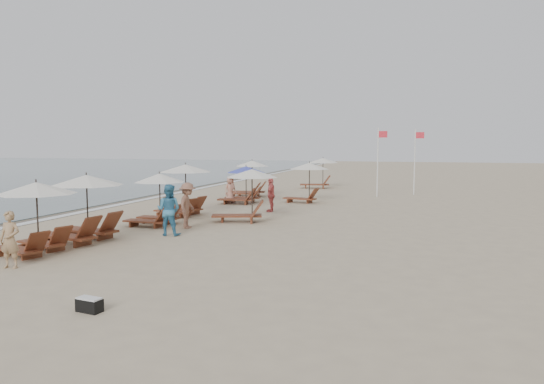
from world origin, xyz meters
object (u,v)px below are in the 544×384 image
(inland_station_2, at_px, (319,171))
(duffel_bag, at_px, (89,305))
(inland_station_0, at_px, (245,191))
(inland_station_1, at_px, (306,177))
(lounger_station_0, at_px, (32,215))
(lounger_station_4, at_px, (242,185))
(beachgoer_mid_a, at_px, (169,210))
(lounger_station_3, at_px, (182,188))
(beachgoer_near, at_px, (10,240))
(beachgoer_far_b, at_px, (230,190))
(beachgoer_mid_b, at_px, (188,205))
(lounger_station_2, at_px, (155,199))
(beachgoer_far_a, at_px, (271,195))
(flag_pole_near, at_px, (378,159))
(lounger_station_1, at_px, (81,210))
(lounger_station_5, at_px, (248,180))

(inland_station_2, bearing_deg, duffel_bag, -87.68)
(inland_station_0, relative_size, inland_station_1, 1.08)
(inland_station_0, distance_m, duffel_bag, 11.95)
(lounger_station_0, relative_size, lounger_station_4, 0.98)
(beachgoer_mid_a, height_order, duffel_bag, beachgoer_mid_a)
(lounger_station_3, distance_m, inland_station_0, 3.53)
(beachgoer_near, distance_m, beachgoer_far_b, 15.68)
(inland_station_1, relative_size, beachgoer_mid_b, 1.46)
(beachgoer_near, xyz_separation_m, beachgoer_far_b, (0.17, 15.68, -0.03))
(lounger_station_4, xyz_separation_m, duffel_bag, (3.36, -18.12, -0.85))
(lounger_station_4, relative_size, inland_station_0, 0.90)
(inland_station_1, relative_size, beachgoer_mid_a, 1.42)
(duffel_bag, bearing_deg, beachgoer_mid_b, 104.78)
(lounger_station_2, bearing_deg, inland_station_0, 31.45)
(beachgoer_far_a, distance_m, flag_pole_near, 9.67)
(lounger_station_2, distance_m, beachgoer_mid_b, 1.58)
(beachgoer_mid_a, distance_m, flag_pole_near, 16.85)
(beachgoer_near, bearing_deg, lounger_station_1, 89.53)
(lounger_station_0, relative_size, beachgoer_near, 1.64)
(inland_station_1, xyz_separation_m, duffel_bag, (0.04, -19.44, -1.29))
(beachgoer_far_a, distance_m, duffel_bag, 15.24)
(lounger_station_2, height_order, duffel_bag, lounger_station_2)
(lounger_station_2, distance_m, flag_pole_near, 15.81)
(lounger_station_0, height_order, lounger_station_5, lounger_station_5)
(lounger_station_1, height_order, lounger_station_3, lounger_station_3)
(lounger_station_3, height_order, inland_station_1, lounger_station_3)
(beachgoer_far_a, bearing_deg, duffel_bag, -0.05)
(lounger_station_4, bearing_deg, beachgoer_near, -93.17)
(lounger_station_3, relative_size, beachgoer_near, 1.73)
(lounger_station_4, relative_size, lounger_station_5, 0.99)
(lounger_station_3, height_order, flag_pole_near, flag_pole_near)
(beachgoer_far_a, bearing_deg, lounger_station_1, -26.46)
(beachgoer_far_a, bearing_deg, beachgoer_mid_a, -16.46)
(lounger_station_1, distance_m, beachgoer_far_a, 9.94)
(beachgoer_near, height_order, beachgoer_mid_a, beachgoer_mid_a)
(lounger_station_1, height_order, beachgoer_far_b, lounger_station_1)
(beachgoer_near, bearing_deg, lounger_station_4, 78.19)
(lounger_station_1, xyz_separation_m, lounger_station_4, (1.39, 12.04, -0.10))
(inland_station_2, bearing_deg, beachgoer_mid_b, -94.15)
(inland_station_1, relative_size, inland_station_2, 0.91)
(lounger_station_1, bearing_deg, beachgoer_far_a, 66.63)
(lounger_station_2, relative_size, inland_station_2, 0.82)
(lounger_station_1, distance_m, beachgoer_far_b, 12.08)
(lounger_station_5, bearing_deg, inland_station_0, -71.57)
(inland_station_1, height_order, inland_station_2, same)
(beachgoer_near, bearing_deg, lounger_station_2, 80.42)
(inland_station_0, height_order, beachgoer_mid_a, inland_station_0)
(inland_station_0, distance_m, beachgoer_far_b, 7.02)
(lounger_station_2, height_order, inland_station_0, inland_station_0)
(inland_station_1, bearing_deg, inland_station_2, 96.86)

